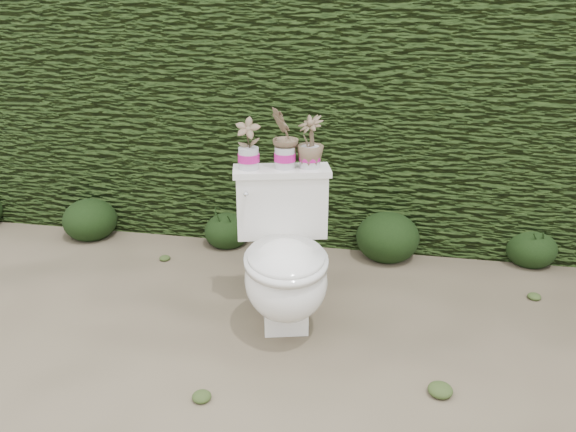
% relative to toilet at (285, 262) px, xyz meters
% --- Properties ---
extents(ground, '(60.00, 60.00, 0.00)m').
position_rel_toilet_xyz_m(ground, '(-0.07, -0.12, -0.36)').
color(ground, '#7D6F56').
rests_on(ground, ground).
extents(hedge, '(8.00, 1.00, 1.60)m').
position_rel_toilet_xyz_m(hedge, '(-0.07, 1.48, 0.44)').
color(hedge, '#2A4015').
rests_on(hedge, ground).
extents(toilet, '(0.61, 0.77, 0.78)m').
position_rel_toilet_xyz_m(toilet, '(0.00, 0.00, 0.00)').
color(toilet, white).
rests_on(toilet, ground).
extents(potted_plant_left, '(0.14, 0.10, 0.25)m').
position_rel_toilet_xyz_m(potted_plant_left, '(-0.22, 0.19, 0.54)').
color(potted_plant_left, '#226D2E').
rests_on(potted_plant_left, toilet).
extents(potted_plant_center, '(0.14, 0.17, 0.30)m').
position_rel_toilet_xyz_m(potted_plant_center, '(-0.05, 0.24, 0.57)').
color(potted_plant_center, '#226D2E').
rests_on(potted_plant_center, toilet).
extents(potted_plant_right, '(0.20, 0.20, 0.25)m').
position_rel_toilet_xyz_m(potted_plant_right, '(0.08, 0.27, 0.55)').
color(potted_plant_right, '#226D2E').
rests_on(potted_plant_right, toilet).
extents(liriope_clump_1, '(0.37, 0.37, 0.30)m').
position_rel_toilet_xyz_m(liriope_clump_1, '(-1.58, 0.87, -0.21)').
color(liriope_clump_1, black).
rests_on(liriope_clump_1, ground).
extents(liriope_clump_2, '(0.31, 0.31, 0.25)m').
position_rel_toilet_xyz_m(liriope_clump_2, '(-0.58, 0.91, -0.23)').
color(liriope_clump_2, black).
rests_on(liriope_clump_2, ground).
extents(liriope_clump_3, '(0.41, 0.41, 0.33)m').
position_rel_toilet_xyz_m(liriope_clump_3, '(0.50, 0.92, -0.19)').
color(liriope_clump_3, black).
rests_on(liriope_clump_3, ground).
extents(liriope_clump_4, '(0.32, 0.32, 0.26)m').
position_rel_toilet_xyz_m(liriope_clump_4, '(1.41, 1.00, -0.23)').
color(liriope_clump_4, black).
rests_on(liriope_clump_4, ground).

